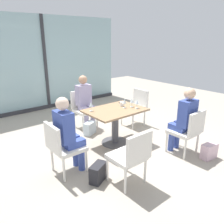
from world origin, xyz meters
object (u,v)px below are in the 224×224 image
Objects in this scene: dining_table_main at (115,119)px; coffee_cup at (122,104)px; wine_glass_0 at (132,101)px; chair_front_right at (188,130)px; person_side_end at (68,132)px; chair_side_end at (62,145)px; person_front_right at (184,117)px; handbag_1 at (98,173)px; wine_glass_1 at (91,104)px; chair_near_window at (83,107)px; chair_far_right at (136,105)px; handbag_0 at (90,128)px; cell_phone_on_table at (122,103)px; wine_glass_2 at (124,101)px; person_near_window at (85,100)px; wine_glass_3 at (137,102)px; chair_front_left at (131,155)px; handbag_2 at (209,151)px.

coffee_cup reaches higher than dining_table_main.
chair_front_right is at bearing -72.81° from wine_glass_0.
person_side_end is at bearing 155.52° from chair_front_right.
chair_side_end reaches higher than dining_table_main.
person_front_right is 4.20× the size of handbag_1.
person_side_end reaches higher than wine_glass_1.
chair_near_window is 1.30m from chair_far_right.
chair_far_right is at bearing -35.19° from handbag_0.
chair_far_right is 6.04× the size of cell_phone_on_table.
person_front_right is at bearing -88.63° from handbag_0.
person_side_end is at bearing -168.78° from wine_glass_2.
person_near_window is at bearing 107.38° from chair_front_right.
chair_far_right is 0.69× the size of person_near_window.
wine_glass_3 is (0.01, -0.14, 0.00)m from wine_glass_0.
wine_glass_3 reaches higher than chair_far_right.
wine_glass_3 is (0.38, -1.42, 0.37)m from chair_near_window.
coffee_cup is at bearing 53.09° from chair_front_left.
chair_far_right and chair_front_left have the same top height.
chair_side_end is 4.70× the size of wine_glass_3.
person_front_right reaches higher than handbag_0.
chair_side_end reaches higher than handbag_0.
chair_near_window and chair_front_right have the same top height.
chair_side_end is 9.67× the size of coffee_cup.
handbag_1 is at bearing -117.07° from chair_near_window.
handbag_1 is at bearing -152.21° from wine_glass_0.
chair_front_left is 2.41m from person_near_window.
wine_glass_1 and wine_glass_3 have the same top height.
chair_far_right reaches higher than dining_table_main.
chair_near_window reaches higher than handbag_2.
chair_side_end reaches higher than handbag_1.
wine_glass_0 is 1.00× the size of wine_glass_2.
wine_glass_2 reaches higher than chair_front_right.
wine_glass_1 reaches higher than chair_front_left.
wine_glass_1 is at bearing -169.59° from cell_phone_on_table.
chair_front_right is 2.90× the size of handbag_1.
chair_side_end is 0.69× the size of person_front_right.
wine_glass_0 reaches higher than handbag_0.
cell_phone_on_table is (1.72, 0.55, 0.24)m from chair_side_end.
chair_front_left is 1.45m from person_front_right.
chair_front_right is 1.33m from wine_glass_2.
wine_glass_0 is at bearing 7.76° from chair_side_end.
chair_near_window is 1.00× the size of chair_far_right.
person_side_end is 6.81× the size of wine_glass_1.
chair_near_window and chair_far_right have the same top height.
chair_front_right is 1.71m from chair_far_right.
dining_table_main is 1.32× the size of chair_far_right.
coffee_cup is (0.68, -0.13, -0.09)m from wine_glass_1.
person_front_right is (1.43, 0.11, 0.20)m from chair_front_left.
chair_front_right is 1.49m from cell_phone_on_table.
chair_front_right is at bearing -24.48° from person_side_end.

